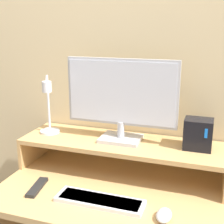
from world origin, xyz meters
TOP-DOWN VIEW (x-y plane):
  - wall_back at (0.00, 0.69)m, footprint 6.00×0.05m
  - monitor_shelf at (0.00, 0.50)m, footprint 1.01×0.31m
  - monitor at (-0.01, 0.51)m, footprint 0.55×0.16m
  - desk_lamp at (-0.37, 0.45)m, footprint 0.15×0.21m
  - router_dock at (0.36, 0.53)m, footprint 0.13×0.11m
  - keyboard at (0.00, 0.19)m, footprint 0.38×0.11m
  - mouse at (0.27, 0.16)m, footprint 0.06×0.10m
  - remote_control at (-0.31, 0.21)m, footprint 0.07×0.17m

SIDE VIEW (x-z plane):
  - remote_control at x=-0.31m, z-range 0.76..0.78m
  - keyboard at x=0.00m, z-range 0.77..0.78m
  - mouse at x=0.27m, z-range 0.76..0.80m
  - monitor_shelf at x=0.00m, z-range 0.82..0.98m
  - router_dock at x=0.36m, z-range 0.93..1.07m
  - desk_lamp at x=-0.37m, z-range 0.92..1.23m
  - monitor at x=-0.01m, z-range 0.94..1.35m
  - wall_back at x=0.00m, z-range 0.00..2.50m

